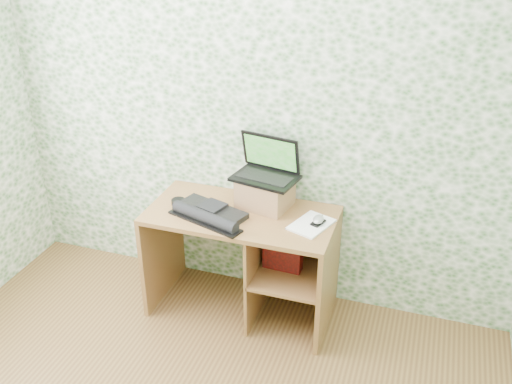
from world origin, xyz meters
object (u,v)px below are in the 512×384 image
(laptop, at_px, (267,168))
(desk, at_px, (254,248))
(riser, at_px, (265,193))
(notepad, at_px, (311,225))
(keyboard, at_px, (209,213))

(laptop, bearing_deg, desk, -91.71)
(desk, distance_m, laptop, 0.54)
(riser, relative_size, laptop, 0.71)
(desk, height_order, laptop, laptop)
(notepad, bearing_deg, laptop, 170.45)
(notepad, bearing_deg, desk, -165.60)
(desk, distance_m, notepad, 0.47)
(keyboard, relative_size, notepad, 1.92)
(keyboard, bearing_deg, riser, 59.25)
(riser, height_order, laptop, laptop)
(riser, xyz_separation_m, keyboard, (-0.29, -0.25, -0.07))
(laptop, xyz_separation_m, notepad, (0.35, -0.20, -0.24))
(riser, xyz_separation_m, notepad, (0.35, -0.15, -0.09))
(desk, height_order, notepad, notepad)
(riser, height_order, notepad, riser)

